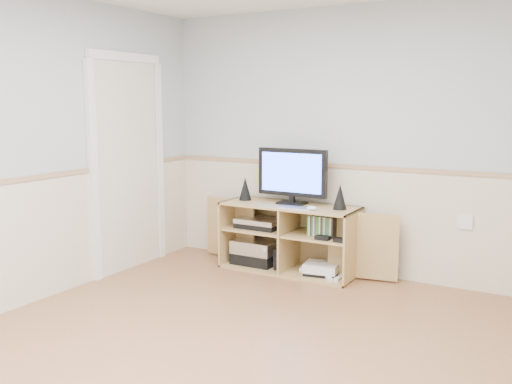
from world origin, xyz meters
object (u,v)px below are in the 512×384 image
keyboard (295,208)px  media_cabinet (292,236)px  monitor (292,174)px  game_consoles (321,269)px

keyboard → media_cabinet: bearing=116.8°
monitor → keyboard: bearing=-56.1°
keyboard → game_consoles: (0.21, 0.13, -0.59)m
monitor → media_cabinet: bearing=90.0°
monitor → keyboard: monitor is taller
keyboard → game_consoles: size_ratio=0.70×
monitor → keyboard: 0.36m
keyboard → game_consoles: 0.64m
media_cabinet → keyboard: size_ratio=6.40×
monitor → keyboard: size_ratio=2.19×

